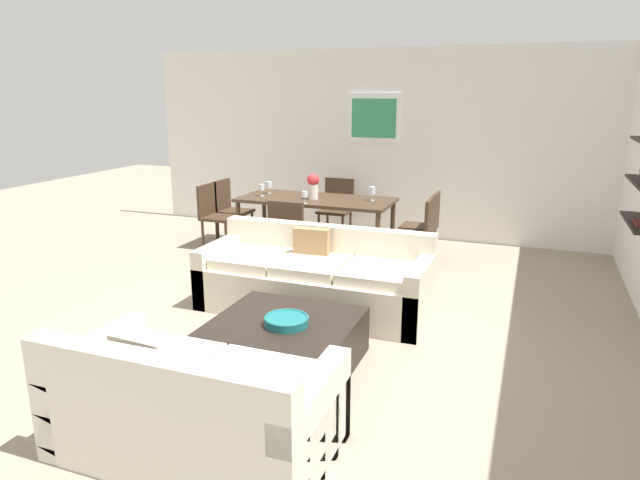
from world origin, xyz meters
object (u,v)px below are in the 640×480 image
(dining_chair_foot, at_px, (290,231))
(centerpiece_vase, at_px, (313,185))
(wine_glass_left_near, at_px, (262,188))
(dining_table, at_px, (316,203))
(coffee_table, at_px, (284,343))
(dining_chair_right_near, at_px, (419,229))
(sofa_beige, at_px, (315,280))
(loveseat_white, at_px, (193,408))
(dining_chair_left_far, at_px, (229,206))
(wine_glass_right_far, at_px, (372,191))
(decorative_bowl, at_px, (286,320))
(wine_glass_left_far, at_px, (269,185))
(dining_chair_right_far, at_px, (426,222))
(dining_chair_head, at_px, (337,205))
(dining_chair_left_near, at_px, (215,212))
(wine_glass_foot, at_px, (305,195))

(dining_chair_foot, bearing_deg, centerpiece_vase, 90.96)
(wine_glass_left_near, bearing_deg, dining_table, 8.50)
(coffee_table, relative_size, centerpiece_vase, 3.27)
(coffee_table, relative_size, dining_chair_right_near, 1.24)
(dining_chair_right_near, bearing_deg, wine_glass_left_near, 177.62)
(sofa_beige, distance_m, dining_table, 1.99)
(loveseat_white, distance_m, dining_table, 4.34)
(dining_chair_left_far, bearing_deg, wine_glass_right_far, -2.38)
(decorative_bowl, distance_m, dining_chair_left_far, 4.07)
(dining_chair_left_far, distance_m, wine_glass_left_far, 0.78)
(dining_table, bearing_deg, wine_glass_left_near, -171.50)
(loveseat_white, height_order, wine_glass_right_far, wine_glass_right_far)
(dining_chair_right_far, distance_m, wine_glass_right_far, 0.78)
(decorative_bowl, bearing_deg, coffee_table, 126.95)
(decorative_bowl, height_order, wine_glass_left_far, wine_glass_left_far)
(coffee_table, xyz_separation_m, dining_chair_right_far, (0.49, 3.24, 0.31))
(dining_chair_foot, relative_size, dining_chair_right_near, 1.00)
(dining_table, xyz_separation_m, centerpiece_vase, (-0.01, -0.05, 0.26))
(dining_chair_head, distance_m, centerpiece_vase, 1.00)
(dining_chair_right_near, height_order, wine_glass_right_far, wine_glass_right_far)
(dining_chair_foot, xyz_separation_m, wine_glass_left_near, (-0.73, 0.74, 0.36))
(dining_chair_left_far, height_order, centerpiece_vase, centerpiece_vase)
(sofa_beige, distance_m, wine_glass_left_far, 2.47)
(dining_chair_head, bearing_deg, dining_chair_left_far, -155.31)
(decorative_bowl, relative_size, dining_chair_left_near, 0.39)
(wine_glass_right_far, bearing_deg, wine_glass_foot, -146.14)
(sofa_beige, xyz_separation_m, dining_chair_right_far, (0.71, 2.02, 0.21))
(coffee_table, xyz_separation_m, wine_glass_right_far, (-0.19, 3.15, 0.69))
(sofa_beige, distance_m, dining_chair_right_far, 2.15)
(dining_chair_left_far, distance_m, dining_chair_right_near, 2.85)
(dining_chair_left_far, height_order, dining_chair_left_near, same)
(dining_chair_right_far, distance_m, wine_glass_foot, 1.57)
(dining_table, bearing_deg, dining_chair_foot, -90.00)
(wine_glass_right_far, bearing_deg, dining_chair_right_far, 7.43)
(dining_chair_left_far, relative_size, dining_chair_left_near, 1.00)
(coffee_table, bearing_deg, dining_chair_foot, 112.71)
(dining_table, bearing_deg, dining_chair_left_near, -172.01)
(dining_chair_left_far, bearing_deg, wine_glass_foot, -22.27)
(centerpiece_vase, bearing_deg, wine_glass_foot, -87.67)
(sofa_beige, height_order, dining_chair_head, dining_chair_head)
(dining_chair_head, bearing_deg, centerpiece_vase, -90.84)
(loveseat_white, xyz_separation_m, dining_chair_left_near, (-2.28, 4.04, 0.21))
(dining_chair_right_near, height_order, wine_glass_left_far, wine_glass_left_far)
(wine_glass_left_far, distance_m, wine_glass_left_near, 0.22)
(dining_chair_head, xyz_separation_m, dining_chair_right_near, (1.41, -1.04, 0.00))
(wine_glass_left_far, relative_size, wine_glass_foot, 1.05)
(centerpiece_vase, bearing_deg, wine_glass_left_near, -175.65)
(dining_chair_right_near, distance_m, centerpiece_vase, 1.50)
(dining_chair_left_far, bearing_deg, wine_glass_left_near, -24.20)
(dining_chair_right_far, relative_size, wine_glass_left_far, 5.38)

